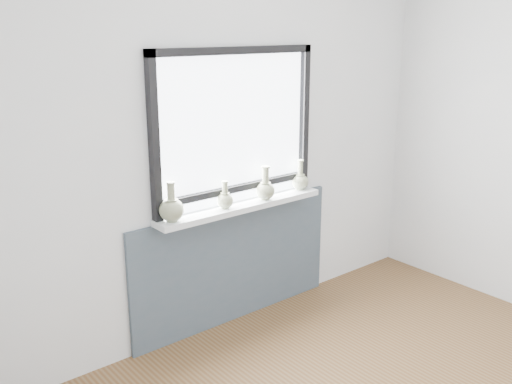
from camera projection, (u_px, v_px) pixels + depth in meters
back_wall at (232, 144)px, 3.89m from camera, size 3.60×0.02×2.60m
apron_panel at (236, 264)px, 4.11m from camera, size 1.70×0.03×0.86m
windowsill at (241, 206)px, 3.93m from camera, size 1.32×0.18×0.04m
window at (235, 125)px, 3.82m from camera, size 1.30×0.06×1.05m
vase_a at (172, 208)px, 3.55m from camera, size 0.16×0.16×0.25m
vase_b at (225, 199)px, 3.81m from camera, size 0.11×0.11×0.19m
vase_c at (265, 189)px, 4.00m from camera, size 0.13×0.13×0.24m
vase_d at (300, 180)px, 4.25m from camera, size 0.13×0.13×0.23m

